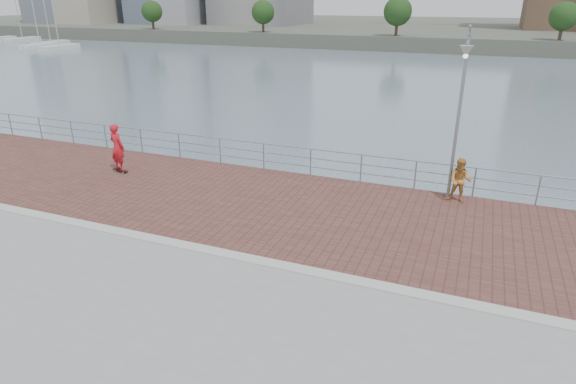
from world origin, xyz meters
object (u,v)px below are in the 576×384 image
at_px(guardrail, 335,162).
at_px(bystander, 460,181).
at_px(street_lamp, 462,88).
at_px(skateboarder, 117,147).

relative_size(guardrail, bystander, 25.02).
bearing_deg(guardrail, bystander, -8.42).
distance_m(street_lamp, skateboarder, 13.12).
bearing_deg(guardrail, street_lamp, -11.90).
relative_size(guardrail, skateboarder, 20.35).
xyz_separation_m(street_lamp, skateboarder, (-12.69, -1.65, -2.92)).
height_order(street_lamp, skateboarder, street_lamp).
bearing_deg(street_lamp, skateboarder, -172.59).
bearing_deg(skateboarder, street_lamp, -161.10).
distance_m(guardrail, street_lamp, 5.51).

